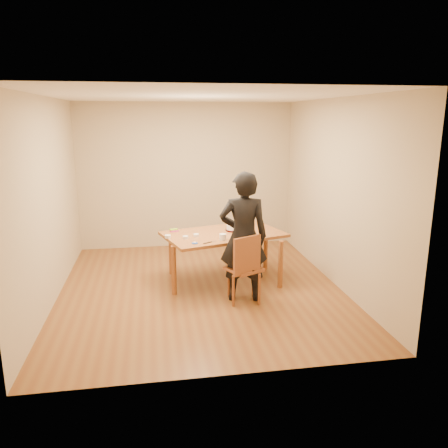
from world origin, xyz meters
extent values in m
cube|color=brown|center=(0.00, 0.00, 0.00)|extent=(4.00, 4.50, 0.00)
cube|color=silver|center=(0.00, 0.00, 2.70)|extent=(4.00, 4.50, 0.00)
cube|color=tan|center=(0.00, 2.25, 1.35)|extent=(4.00, 0.00, 2.70)
cube|color=tan|center=(-2.00, 0.00, 1.35)|extent=(0.00, 4.50, 2.70)
cube|color=tan|center=(2.00, 0.00, 1.35)|extent=(0.00, 4.50, 2.70)
cube|color=brown|center=(0.38, 0.25, 0.73)|extent=(1.93, 1.46, 0.04)
cube|color=brown|center=(0.53, -0.52, 0.45)|extent=(0.55, 0.55, 0.04)
cylinder|color=#B50C1F|center=(0.56, 0.37, 0.76)|extent=(0.26, 0.26, 0.02)
cylinder|color=white|center=(0.56, 0.37, 0.81)|extent=(0.23, 0.23, 0.07)
ellipsoid|color=white|center=(0.56, 0.37, 0.86)|extent=(0.22, 0.22, 0.03)
cylinder|color=white|center=(0.31, -0.12, 0.79)|extent=(0.10, 0.10, 0.09)
cylinder|color=#183E9D|center=(-0.10, -0.23, 0.75)|extent=(0.09, 0.09, 0.01)
ellipsoid|color=white|center=(-0.10, -0.23, 0.77)|extent=(0.04, 0.04, 0.02)
cylinder|color=white|center=(-0.20, 0.03, 0.77)|extent=(0.08, 0.08, 0.04)
cylinder|color=white|center=(-0.04, 0.12, 0.77)|extent=(0.08, 0.08, 0.04)
cylinder|color=white|center=(-0.45, 0.11, 0.77)|extent=(0.09, 0.09, 0.04)
cube|color=#ED3783|center=(-0.34, 0.46, 0.76)|extent=(0.14, 0.09, 0.02)
cube|color=#409E1D|center=(-0.35, 0.47, 0.78)|extent=(0.13, 0.09, 0.02)
cube|color=black|center=(0.08, -0.24, 0.76)|extent=(0.13, 0.09, 0.01)
imported|color=black|center=(0.53, -0.48, 0.88)|extent=(0.69, 0.51, 1.76)
camera|label=1|loc=(-0.64, -5.94, 2.43)|focal=35.00mm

